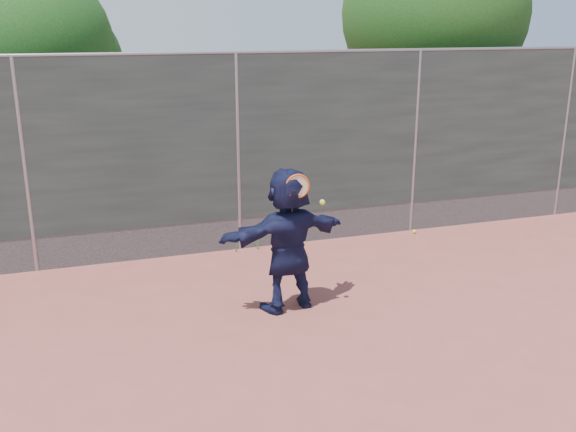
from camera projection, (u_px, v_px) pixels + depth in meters
name	position (u px, v px, depth m)	size (l,w,h in m)	color
ground	(320.00, 352.00, 6.92)	(80.00, 80.00, 0.00)	#9E4C42
player	(288.00, 240.00, 7.76)	(1.66, 0.53, 1.79)	#15183A
ball_ground	(414.00, 232.00, 10.81)	(0.07, 0.07, 0.07)	#D5EB34
fence	(238.00, 149.00, 9.64)	(20.00, 0.06, 3.03)	#38423D
swing_action	(300.00, 189.00, 7.41)	(0.50, 0.13, 0.51)	#E25215
tree_right	(441.00, 18.00, 12.54)	(3.78, 3.60, 5.39)	#382314
tree_left	(35.00, 51.00, 11.17)	(3.15, 3.00, 4.53)	#382314
weed_clump	(260.00, 241.00, 10.04)	(0.68, 0.07, 0.30)	#387226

